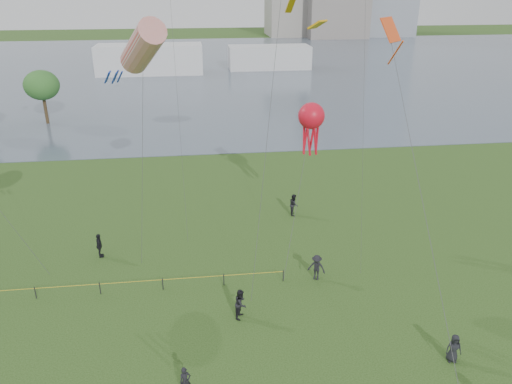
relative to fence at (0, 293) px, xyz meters
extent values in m
cube|color=#4E5C6B|center=(15.88, 86.88, -0.53)|extent=(400.00, 120.00, 0.08)
cube|color=silver|center=(3.88, 81.88, 2.45)|extent=(22.00, 8.00, 6.00)
cube|color=silver|center=(29.88, 84.88, 1.95)|extent=(18.00, 7.00, 5.00)
cylinder|color=#382A19|center=(-7.80, 43.09, 1.11)|extent=(0.44, 0.44, 3.33)
ellipsoid|color=#346A2A|center=(-7.80, 43.09, 4.85)|extent=(4.74, 4.74, 4.00)
cylinder|color=black|center=(2.12, 0.00, -0.13)|extent=(0.07, 0.07, 0.85)
cylinder|color=black|center=(6.12, 0.00, -0.13)|extent=(0.07, 0.07, 0.85)
cylinder|color=black|center=(10.12, 0.00, -0.13)|extent=(0.07, 0.07, 0.85)
cylinder|color=black|center=(14.12, 0.00, -0.13)|extent=(0.07, 0.07, 0.85)
cylinder|color=black|center=(18.12, 0.00, -0.13)|extent=(0.07, 0.07, 0.85)
cylinder|color=yellow|center=(6.12, 0.00, 0.19)|extent=(24.00, 0.03, 0.03)
imported|color=black|center=(14.93, -3.50, 0.40)|extent=(1.04, 1.14, 1.91)
imported|color=black|center=(20.37, -0.06, 0.36)|extent=(1.37, 1.16, 1.84)
imported|color=black|center=(5.38, 4.81, 0.37)|extent=(0.60, 1.14, 1.86)
imported|color=black|center=(25.74, -8.64, 0.27)|extent=(0.88, 0.64, 1.65)
imported|color=black|center=(11.65, -9.18, 0.22)|extent=(0.66, 0.55, 1.56)
imported|color=black|center=(20.81, 10.08, 0.38)|extent=(0.81, 0.99, 1.87)
cylinder|color=#3F3F42|center=(17.07, 0.49, 10.15)|extent=(2.76, 5.01, 21.41)
cube|color=orange|center=(18.43, -5.02, 16.35)|extent=(0.95, 0.95, 0.42)
cylinder|color=#3F3F42|center=(9.09, 3.95, 6.91)|extent=(1.35, 0.86, 14.93)
cylinder|color=red|center=(9.75, 4.36, 14.37)|extent=(3.62, 5.08, 3.78)
cylinder|color=#1730A5|center=(8.35, 3.16, 12.77)|extent=(0.60, 1.13, 0.88)
cylinder|color=#1730A5|center=(8.07, 3.54, 12.77)|extent=(0.60, 1.13, 0.88)
cylinder|color=#1730A5|center=(7.62, 3.39, 12.77)|extent=(0.60, 1.13, 0.88)
cylinder|color=#1730A5|center=(7.62, 2.92, 12.77)|extent=(0.60, 1.13, 0.88)
cylinder|color=#1730A5|center=(8.07, 2.78, 12.77)|extent=(0.60, 1.13, 0.88)
cylinder|color=#3F3F42|center=(-0.10, 3.10, 4.31)|extent=(4.72, 0.57, 9.74)
cylinder|color=#3F3F42|center=(19.74, 3.64, 4.19)|extent=(3.08, 6.77, 9.51)
sphere|color=red|center=(21.26, 7.01, 8.94)|extent=(1.97, 1.97, 1.97)
cylinder|color=red|center=(21.76, 7.01, 7.34)|extent=(0.18, 0.54, 2.60)
cylinder|color=red|center=(21.51, 7.44, 7.34)|extent=(0.49, 0.36, 2.61)
cylinder|color=red|center=(21.01, 7.44, 7.34)|extent=(0.49, 0.36, 2.61)
cylinder|color=red|center=(20.76, 7.01, 7.34)|extent=(0.18, 0.54, 2.60)
cylinder|color=red|center=(21.01, 6.58, 7.34)|extent=(0.49, 0.36, 2.61)
cylinder|color=red|center=(21.51, 6.58, 7.34)|extent=(0.49, 0.36, 2.61)
cylinder|color=#3F3F42|center=(22.80, -9.90, 7.68)|extent=(0.49, 13.15, 16.49)
cube|color=#EF4615|center=(22.57, -3.33, 15.92)|extent=(1.42, 1.42, 1.16)
cylinder|color=#EF4615|center=(22.57, -4.23, 14.92)|extent=(0.08, 1.58, 1.35)
camera|label=1|loc=(12.75, -28.11, 18.28)|focal=35.00mm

